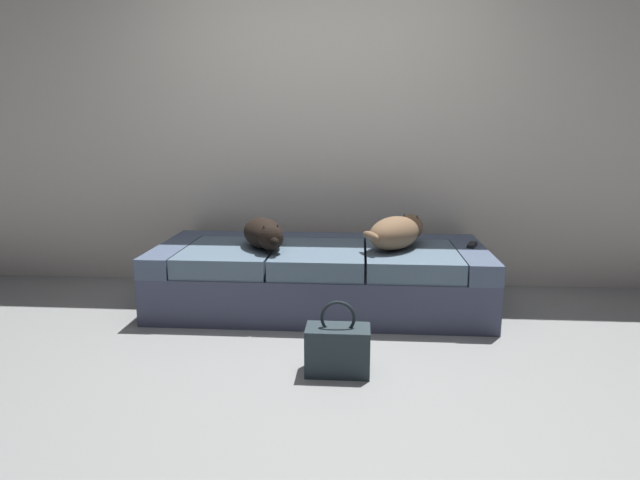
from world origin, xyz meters
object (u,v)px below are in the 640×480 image
Objects in this scene: dog_tan at (397,232)px; handbag at (338,349)px; dog_dark at (264,234)px; tv_remote at (472,245)px; couch at (321,277)px.

handbag is (-0.35, -0.98, -0.41)m from dog_tan.
tv_remote is (1.38, 0.16, -0.09)m from dog_dark.
dog_dark reaches higher than couch.
couch is 0.60m from dog_tan.
dog_dark is 0.87m from dog_tan.
dog_dark reaches higher than tv_remote.
tv_remote is at bearing 3.08° from couch.
dog_tan is at bearing 70.62° from handbag.
tv_remote is (0.51, 0.09, -0.10)m from dog_tan.
dog_dark is at bearing -153.38° from tv_remote.
dog_tan is 0.52m from tv_remote.
handbag is at bearing -81.00° from couch.
dog_tan is (0.87, 0.07, 0.01)m from dog_dark.
dog_dark is at bearing -164.18° from couch.
dog_tan is at bearing -150.06° from tv_remote.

